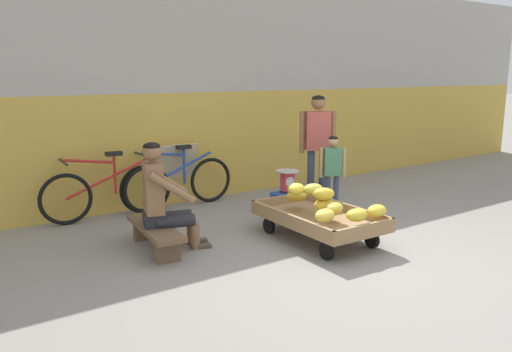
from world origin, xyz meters
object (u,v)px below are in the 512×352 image
object	(u,v)px
bicycle_near_left	(108,192)
weighing_scale	(288,181)
banana_cart	(319,219)
vendor_seated	(162,197)
low_bench	(155,232)
plastic_crate	(287,204)
customer_child	(332,167)
bicycle_far_left	(178,182)
customer_adult	(317,139)
sign_board	(172,174)

from	to	relation	value
bicycle_near_left	weighing_scale	bearing A→B (deg)	-30.37
banana_cart	bicycle_near_left	xyz separation A→B (m)	(-1.62, 2.15, 0.11)
vendor_seated	weighing_scale	world-z (taller)	vendor_seated
banana_cart	vendor_seated	bearing A→B (deg)	155.40
weighing_scale	low_bench	bearing A→B (deg)	-172.08
plastic_crate	weighing_scale	distance (m)	0.30
banana_cart	plastic_crate	bearing A→B (deg)	70.60
vendor_seated	customer_child	world-z (taller)	vendor_seated
vendor_seated	bicycle_far_left	size ratio (longest dim) A/B	0.69
customer_child	vendor_seated	bearing A→B (deg)	177.96
low_bench	weighing_scale	bearing A→B (deg)	7.92
vendor_seated	customer_child	bearing A→B (deg)	-2.04
low_bench	vendor_seated	distance (m)	0.38
customer_child	customer_adult	bearing A→B (deg)	72.17
vendor_seated	bicycle_near_left	distance (m)	1.47
low_bench	customer_child	size ratio (longest dim) A/B	1.08
vendor_seated	sign_board	size ratio (longest dim) A/B	1.32
customer_adult	customer_child	bearing A→B (deg)	-107.83
low_bench	bicycle_far_left	bearing A→B (deg)	55.84
banana_cart	customer_child	distance (m)	1.07
plastic_crate	vendor_seated	bearing A→B (deg)	-170.98
bicycle_far_left	weighing_scale	bearing A→B (deg)	-50.09
vendor_seated	plastic_crate	distance (m)	1.95
low_bench	plastic_crate	size ratio (longest dim) A/B	3.13
sign_board	weighing_scale	bearing A→B (deg)	-55.01
banana_cart	bicycle_near_left	bearing A→B (deg)	126.93
sign_board	customer_adult	size ratio (longest dim) A/B	0.56
weighing_scale	customer_child	bearing A→B (deg)	-42.02
customer_child	bicycle_far_left	bearing A→B (deg)	132.09
bicycle_near_left	customer_child	world-z (taller)	customer_child
low_bench	vendor_seated	xyz separation A→B (m)	(0.08, -0.02, 0.37)
weighing_scale	bicycle_near_left	bearing A→B (deg)	149.63
bicycle_near_left	customer_child	xyz separation A→B (m)	(2.39, -1.53, 0.29)
vendor_seated	customer_adult	world-z (taller)	customer_adult
weighing_scale	bicycle_near_left	world-z (taller)	bicycle_near_left
sign_board	customer_child	xyz separation A→B (m)	(1.39, -1.77, 0.22)
vendor_seated	bicycle_near_left	size ratio (longest dim) A/B	0.69
sign_board	vendor_seated	bearing A→B (deg)	-118.39
banana_cart	bicycle_far_left	distance (m)	2.27
weighing_scale	bicycle_far_left	distance (m)	1.54
banana_cart	customer_child	bearing A→B (deg)	38.64
weighing_scale	customer_adult	xyz separation A→B (m)	(0.57, 0.08, 0.50)
bicycle_near_left	customer_adult	distance (m)	2.82
banana_cart	vendor_seated	xyz separation A→B (m)	(-1.53, 0.70, 0.33)
bicycle_far_left	sign_board	distance (m)	0.23
weighing_scale	sign_board	distance (m)	1.69
bicycle_near_left	low_bench	bearing A→B (deg)	-89.87
banana_cart	customer_adult	xyz separation A→B (m)	(0.92, 1.08, 0.71)
low_bench	bicycle_near_left	bearing A→B (deg)	90.13
low_bench	customer_child	world-z (taller)	customer_child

